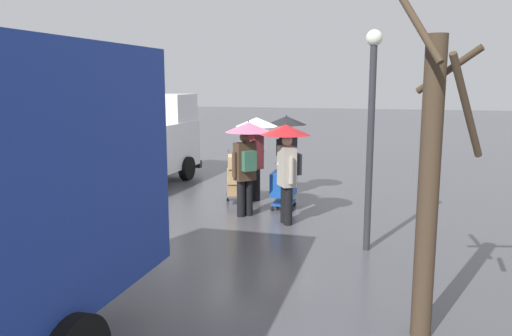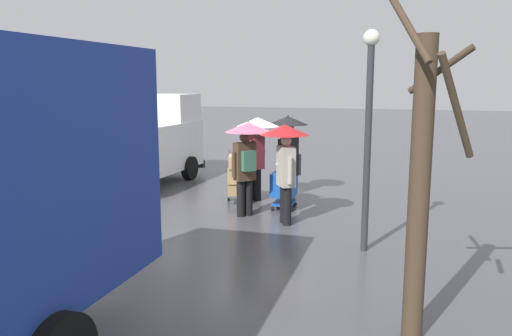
# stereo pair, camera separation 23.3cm
# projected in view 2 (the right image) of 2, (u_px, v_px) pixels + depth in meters

# --- Properties ---
(ground_plane) EXTENTS (90.00, 90.00, 0.00)m
(ground_plane) POSITION_uv_depth(u_px,v_px,m) (260.00, 200.00, 13.09)
(ground_plane) COLOR #4C4C51
(slush_patch_near_cluster) EXTENTS (1.85, 1.85, 0.01)m
(slush_patch_near_cluster) POSITION_uv_depth(u_px,v_px,m) (39.00, 217.00, 11.41)
(slush_patch_near_cluster) COLOR silver
(slush_patch_near_cluster) RESTS_ON ground
(slush_patch_under_van) EXTENTS (1.75, 1.75, 0.01)m
(slush_patch_under_van) POSITION_uv_depth(u_px,v_px,m) (78.00, 206.00, 12.48)
(slush_patch_under_van) COLOR #999BA0
(slush_patch_under_van) RESTS_ON ground
(cargo_van_parked_right) EXTENTS (2.39, 5.43, 2.60)m
(cargo_van_parked_right) POSITION_uv_depth(u_px,v_px,m) (137.00, 145.00, 14.70)
(cargo_van_parked_right) COLOR white
(cargo_van_parked_right) RESTS_ON ground
(shopping_cart_vendor) EXTENTS (0.58, 0.83, 1.04)m
(shopping_cart_vendor) POSITION_uv_depth(u_px,v_px,m) (284.00, 185.00, 12.14)
(shopping_cart_vendor) COLOR #1951B2
(shopping_cart_vendor) RESTS_ON ground
(hand_dolly_boxes) EXTENTS (0.67, 0.81, 1.32)m
(hand_dolly_boxes) POSITION_uv_depth(u_px,v_px,m) (237.00, 175.00, 12.64)
(hand_dolly_boxes) COLOR #515156
(hand_dolly_boxes) RESTS_ON ground
(pedestrian_pink_side) EXTENTS (1.04, 1.04, 2.15)m
(pedestrian_pink_side) POSITION_uv_depth(u_px,v_px,m) (247.00, 147.00, 11.32)
(pedestrian_pink_side) COLOR black
(pedestrian_pink_side) RESTS_ON ground
(pedestrian_black_side) EXTENTS (1.04, 1.04, 2.15)m
(pedestrian_black_side) POSITION_uv_depth(u_px,v_px,m) (256.00, 139.00, 12.83)
(pedestrian_black_side) COLOR black
(pedestrian_black_side) RESTS_ON ground
(pedestrian_white_side) EXTENTS (1.04, 1.04, 2.15)m
(pedestrian_white_side) POSITION_uv_depth(u_px,v_px,m) (288.00, 137.00, 13.32)
(pedestrian_white_side) COLOR black
(pedestrian_white_side) RESTS_ON ground
(pedestrian_far_side) EXTENTS (1.04, 1.04, 2.15)m
(pedestrian_far_side) POSITION_uv_depth(u_px,v_px,m) (286.00, 150.00, 10.72)
(pedestrian_far_side) COLOR black
(pedestrian_far_side) RESTS_ON ground
(bare_tree_near) EXTENTS (1.10, 1.10, 4.06)m
(bare_tree_near) POSITION_uv_depth(u_px,v_px,m) (421.00, 181.00, 5.78)
(bare_tree_near) COLOR #423323
(bare_tree_near) RESTS_ON ground
(street_lamp) EXTENTS (0.28, 0.28, 3.86)m
(street_lamp) POSITION_uv_depth(u_px,v_px,m) (369.00, 118.00, 8.82)
(street_lamp) COLOR #2D2D33
(street_lamp) RESTS_ON ground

